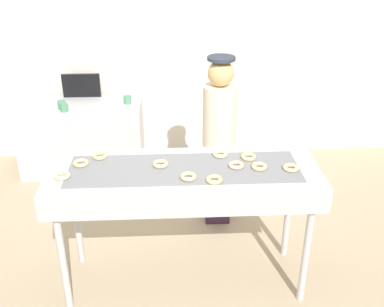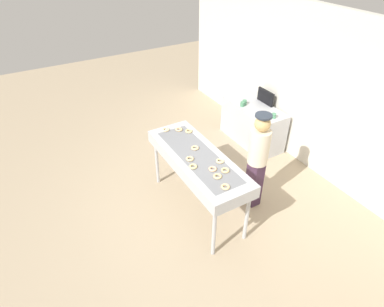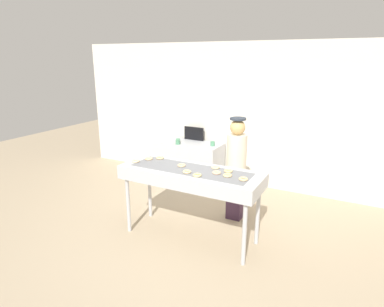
# 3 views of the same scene
# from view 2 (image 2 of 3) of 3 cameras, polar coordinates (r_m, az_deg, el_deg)

# --- Properties ---
(ground_plane) EXTENTS (16.00, 16.00, 0.00)m
(ground_plane) POSITION_cam_2_polar(r_m,az_deg,el_deg) (5.46, 0.89, -9.41)
(ground_plane) COLOR tan
(back_wall) EXTENTS (8.00, 0.12, 2.86)m
(back_wall) POSITION_cam_2_polar(r_m,az_deg,el_deg) (6.09, 21.89, 9.42)
(back_wall) COLOR silver
(back_wall) RESTS_ON ground
(fryer_conveyor) EXTENTS (2.02, 0.72, 1.06)m
(fryer_conveyor) POSITION_cam_2_polar(r_m,az_deg,el_deg) (4.83, 1.00, -1.36)
(fryer_conveyor) COLOR #B7BABF
(fryer_conveyor) RESTS_ON ground
(plain_donut_0) EXTENTS (0.17, 0.17, 0.03)m
(plain_donut_0) POSITION_cam_2_polar(r_m,az_deg,el_deg) (5.37, -4.65, 4.22)
(plain_donut_0) COLOR beige
(plain_donut_0) RESTS_ON fryer_conveyor
(plain_donut_1) EXTENTS (0.16, 0.16, 0.03)m
(plain_donut_1) POSITION_cam_2_polar(r_m,az_deg,el_deg) (5.37, -2.33, 4.28)
(plain_donut_1) COLOR #EDC388
(plain_donut_1) RESTS_ON fryer_conveyor
(plain_donut_2) EXTENTS (0.16, 0.16, 0.03)m
(plain_donut_2) POSITION_cam_2_polar(r_m,az_deg,el_deg) (4.68, -0.39, -0.92)
(plain_donut_2) COLOR #E7C58B
(plain_donut_2) RESTS_ON fryer_conveyor
(plain_donut_3) EXTENTS (0.17, 0.17, 0.03)m
(plain_donut_3) POSITION_cam_2_polar(r_m,az_deg,el_deg) (4.38, 4.53, -4.03)
(plain_donut_3) COLOR #F5CF8A
(plain_donut_3) RESTS_ON fryer_conveyor
(plain_donut_4) EXTENTS (0.17, 0.17, 0.03)m
(plain_donut_4) POSITION_cam_2_polar(r_m,az_deg,el_deg) (4.23, 5.91, -5.87)
(plain_donut_4) COLOR #F8CB8B
(plain_donut_4) RESTS_ON fryer_conveyor
(plain_donut_5) EXTENTS (0.13, 0.13, 0.03)m
(plain_donut_5) POSITION_cam_2_polar(r_m,az_deg,el_deg) (4.49, 5.89, -2.97)
(plain_donut_5) COLOR #EDC682
(plain_donut_5) RESTS_ON fryer_conveyor
(plain_donut_6) EXTENTS (0.16, 0.16, 0.03)m
(plain_donut_6) POSITION_cam_2_polar(r_m,az_deg,el_deg) (4.66, 4.97, -1.33)
(plain_donut_6) COLOR beige
(plain_donut_6) RESTS_ON fryer_conveyor
(plain_donut_7) EXTENTS (0.12, 0.12, 0.03)m
(plain_donut_7) POSITION_cam_2_polar(r_m,az_deg,el_deg) (5.32, -0.57, 3.99)
(plain_donut_7) COLOR #F5D186
(plain_donut_7) RESTS_ON fryer_conveyor
(plain_donut_8) EXTENTS (0.12, 0.12, 0.03)m
(plain_donut_8) POSITION_cam_2_polar(r_m,az_deg,el_deg) (4.54, 0.18, -2.30)
(plain_donut_8) COLOR #ECCE82
(plain_donut_8) RESTS_ON fryer_conveyor
(plain_donut_9) EXTENTS (0.16, 0.16, 0.03)m
(plain_donut_9) POSITION_cam_2_polar(r_m,az_deg,el_deg) (4.50, 3.67, -2.72)
(plain_donut_9) COLOR #F6C292
(plain_donut_9) RESTS_ON fryer_conveyor
(plain_donut_10) EXTENTS (0.12, 0.12, 0.03)m
(plain_donut_10) POSITION_cam_2_polar(r_m,az_deg,el_deg) (4.91, 0.53, 1.00)
(plain_donut_10) COLOR #EEC58C
(plain_donut_10) RESTS_ON fryer_conveyor
(worker_baker) EXTENTS (0.31, 0.31, 1.68)m
(worker_baker) POSITION_cam_2_polar(r_m,az_deg,el_deg) (5.04, 11.54, -0.60)
(worker_baker) COLOR #3D263D
(worker_baker) RESTS_ON ground
(prep_counter) EXTENTS (1.42, 0.62, 0.84)m
(prep_counter) POSITION_cam_2_polar(r_m,az_deg,el_deg) (6.93, 10.63, 5.16)
(prep_counter) COLOR #B7BABF
(prep_counter) RESTS_ON ground
(paper_cup_0) EXTENTS (0.09, 0.09, 0.09)m
(paper_cup_0) POSITION_cam_2_polar(r_m,az_deg,el_deg) (6.66, 8.91, 8.62)
(paper_cup_0) COLOR #4C8C66
(paper_cup_0) RESTS_ON prep_counter
(paper_cup_1) EXTENTS (0.09, 0.09, 0.09)m
(paper_cup_1) POSITION_cam_2_polar(r_m,az_deg,el_deg) (6.35, 14.25, 6.49)
(paper_cup_1) COLOR #4C8C66
(paper_cup_1) RESTS_ON prep_counter
(paper_cup_2) EXTENTS (0.09, 0.09, 0.09)m
(paper_cup_2) POSITION_cam_2_polar(r_m,az_deg,el_deg) (6.74, 9.27, 8.92)
(paper_cup_2) COLOR #4C8C66
(paper_cup_2) RESTS_ON prep_counter
(menu_display) EXTENTS (0.45, 0.04, 0.28)m
(menu_display) POSITION_cam_2_polar(r_m,az_deg,el_deg) (6.83, 12.87, 9.74)
(menu_display) COLOR black
(menu_display) RESTS_ON prep_counter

